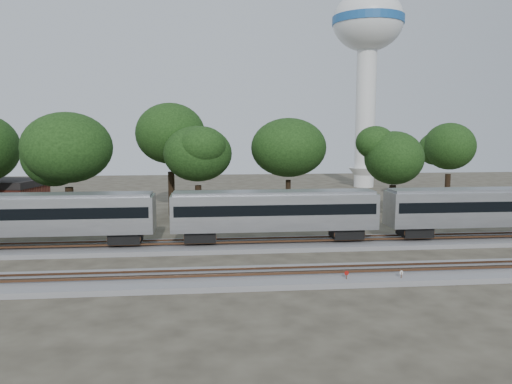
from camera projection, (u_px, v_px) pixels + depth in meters
ground at (258, 265)px, 39.30m from camera, size 160.00×160.00×0.00m
track_far at (251, 245)px, 45.20m from camera, size 160.00×5.00×0.73m
track_near at (263, 277)px, 35.33m from camera, size 160.00×5.00×0.73m
train at (485, 207)px, 47.01m from camera, size 135.93×3.32×4.89m
switch_stand_red at (347, 276)px, 34.22m from camera, size 0.31×0.07×0.97m
switch_stand_white at (401, 275)px, 34.48m from camera, size 0.29×0.11×0.93m
switch_lever at (377, 281)px, 34.66m from camera, size 0.52×0.34×0.30m
water_tower at (367, 43)px, 89.52m from camera, size 12.73×12.73×35.24m
brick_building at (1, 198)px, 61.06m from camera, size 10.70×8.61×4.53m
tree_2 at (67, 148)px, 50.59m from camera, size 8.92×8.92×12.58m
tree_3 at (170, 134)px, 60.75m from camera, size 10.29×10.29×14.50m
tree_4 at (198, 154)px, 56.84m from camera, size 7.99×7.99×11.26m
tree_5 at (288, 148)px, 59.79m from camera, size 8.59×8.59×12.11m
tree_6 at (394, 158)px, 60.18m from camera, size 7.32×7.32×10.32m
tree_7 at (449, 146)px, 68.57m from camera, size 8.44×8.44×11.90m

